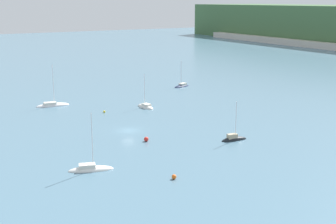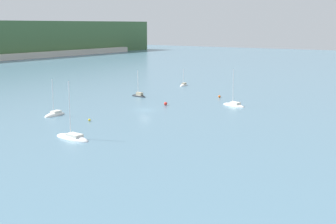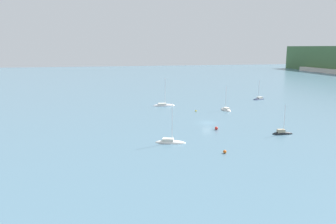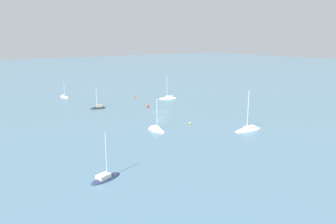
{
  "view_description": "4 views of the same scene",
  "coord_description": "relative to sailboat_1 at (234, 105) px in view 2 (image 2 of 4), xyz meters",
  "views": [
    {
      "loc": [
        83.76,
        -40.07,
        26.19
      ],
      "look_at": [
        -0.44,
        9.72,
        2.65
      ],
      "focal_mm": 50.0,
      "sensor_mm": 36.0,
      "label": 1
    },
    {
      "loc": [
        -88.98,
        -67.23,
        20.4
      ],
      "look_at": [
        -9.74,
        -13.47,
        2.47
      ],
      "focal_mm": 50.0,
      "sensor_mm": 36.0,
      "label": 2
    },
    {
      "loc": [
        88.73,
        -31.7,
        21.77
      ],
      "look_at": [
        -11.28,
        -9.22,
        1.44
      ],
      "focal_mm": 35.0,
      "sensor_mm": 36.0,
      "label": 3
    },
    {
      "loc": [
        -84.61,
        57.08,
        23.38
      ],
      "look_at": [
        -14.07,
        7.22,
        3.57
      ],
      "focal_mm": 35.0,
      "sensor_mm": 36.0,
      "label": 4
    }
  ],
  "objects": [
    {
      "name": "ground_plane",
      "position": [
        -17.66,
        15.19,
        -0.12
      ],
      "size": [
        600.0,
        600.0,
        0.0
      ],
      "primitive_type": "plane",
      "color": "slate"
    },
    {
      "name": "sailboat_1",
      "position": [
        0.0,
        0.0,
        0.0
      ],
      "size": [
        4.29,
        7.45,
        9.97
      ],
      "rotation": [
        0.0,
        0.0,
        1.25
      ],
      "color": "white",
      "rests_on": "ground_plane"
    },
    {
      "name": "sailboat_2",
      "position": [
        -48.11,
        8.68,
        -0.03
      ],
      "size": [
        3.35,
        8.6,
        11.25
      ],
      "rotation": [
        0.0,
        0.0,
        1.47
      ],
      "color": "silver",
      "rests_on": "ground_plane"
    },
    {
      "name": "sailboat_3",
      "position": [
        -34.57,
        28.11,
        -0.03
      ],
      "size": [
        6.29,
        2.8,
        9.21
      ],
      "rotation": [
        0.0,
        0.0,
        3.24
      ],
      "color": "white",
      "rests_on": "ground_plane"
    },
    {
      "name": "sailboat_4",
      "position": [
        -1.28,
        29.62,
        0.04
      ],
      "size": [
        2.25,
        5.5,
        8.22
      ],
      "rotation": [
        0.0,
        0.0,
        1.43
      ],
      "color": "black",
      "rests_on": "ground_plane"
    },
    {
      "name": "sailboat_5",
      "position": [
        26.48,
        31.89,
        -0.02
      ],
      "size": [
        5.76,
        2.61,
        6.42
      ],
      "rotation": [
        0.0,
        0.0,
        3.35
      ],
      "color": "white",
      "rests_on": "ground_plane"
    },
    {
      "name": "mooring_buoy_0",
      "position": [
        9.92,
        9.39,
        0.24
      ],
      "size": [
        0.73,
        0.73,
        0.73
      ],
      "color": "orange",
      "rests_on": "ground_plane"
    },
    {
      "name": "mooring_buoy_1",
      "position": [
        -34.78,
        17.12,
        0.15
      ],
      "size": [
        0.53,
        0.53,
        0.53
      ],
      "color": "yellow",
      "rests_on": "ground_plane"
    },
    {
      "name": "mooring_buoy_2",
      "position": [
        -9.16,
        14.82,
        0.32
      ],
      "size": [
        0.88,
        0.88,
        0.88
      ],
      "color": "red",
      "rests_on": "ground_plane"
    }
  ]
}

